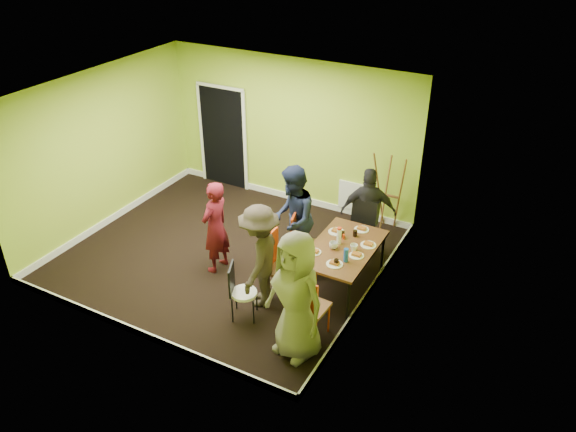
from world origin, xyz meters
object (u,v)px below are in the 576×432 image
object	(u,v)px
chair_back_end	(364,218)
chair_front_end	(308,304)
easel	(388,194)
orange_bottle	(344,237)
person_back_end	(368,212)
chair_left_far	(302,240)
thermos	(339,237)
person_left_near	(260,256)
dining_table	(343,250)
chair_left_near	(278,262)
person_standing	(215,227)
person_left_far	(293,219)
chair_bentwood	(240,289)
blue_bottle	(346,255)
person_front_end	(296,296)

from	to	relation	value
chair_back_end	chair_front_end	bearing A→B (deg)	93.17
chair_back_end	easel	xyz separation A→B (m)	(0.07, 0.95, 0.01)
orange_bottle	person_back_end	distance (m)	0.93
chair_left_far	orange_bottle	distance (m)	0.69
orange_bottle	thermos	bearing A→B (deg)	-95.56
thermos	person_left_near	world-z (taller)	person_left_near
dining_table	chair_left_far	distance (m)	0.75
dining_table	chair_left_far	bearing A→B (deg)	171.85
chair_left_near	person_standing	xyz separation A→B (m)	(-1.19, 0.15, 0.18)
person_left_far	chair_bentwood	bearing A→B (deg)	-26.23
chair_bentwood	person_left_far	size ratio (longest dim) A/B	0.49
blue_bottle	person_left_near	distance (m)	1.22
easel	blue_bottle	world-z (taller)	easel
chair_left_far	blue_bottle	distance (m)	1.04
orange_bottle	person_back_end	bearing A→B (deg)	87.86
chair_back_end	person_back_end	xyz separation A→B (m)	(0.01, 0.15, 0.04)
easel	blue_bottle	distance (m)	2.26
thermos	person_left_far	world-z (taller)	person_left_far
chair_left_near	blue_bottle	distance (m)	1.02
person_back_end	person_left_far	bearing A→B (deg)	25.37
easel	chair_left_near	bearing A→B (deg)	-107.23
dining_table	orange_bottle	distance (m)	0.23
easel	chair_bentwood	bearing A→B (deg)	-107.56
person_left_near	orange_bottle	bearing A→B (deg)	127.63
person_left_near	chair_back_end	bearing A→B (deg)	141.04
chair_left_near	person_left_far	distance (m)	0.84
chair_bentwood	person_back_end	xyz separation A→B (m)	(0.96, 2.40, 0.29)
chair_front_end	chair_left_near	bearing A→B (deg)	144.84
blue_bottle	dining_table	bearing A→B (deg)	118.11
blue_bottle	person_back_end	bearing A→B (deg)	98.70
chair_left_far	thermos	distance (m)	0.70
chair_left_far	orange_bottle	xyz separation A→B (m)	(0.65, 0.09, 0.20)
blue_bottle	thermos	bearing A→B (deg)	125.79
chair_front_end	person_standing	xyz separation A→B (m)	(-2.00, 0.80, 0.19)
chair_front_end	chair_bentwood	distance (m)	1.05
person_standing	person_front_end	size ratio (longest dim) A/B	0.85
orange_bottle	person_standing	bearing A→B (deg)	-161.20
chair_back_end	person_left_near	distance (m)	2.03
chair_left_far	thermos	bearing A→B (deg)	70.37
dining_table	person_standing	world-z (taller)	person_standing
chair_front_end	person_left_far	size ratio (longest dim) A/B	0.59
chair_back_end	thermos	xyz separation A→B (m)	(-0.04, -0.93, 0.15)
thermos	blue_bottle	world-z (taller)	thermos
person_left_far	person_back_end	size ratio (longest dim) A/B	1.14
chair_left_far	chair_bentwood	world-z (taller)	chair_left_far
person_standing	blue_bottle	bearing A→B (deg)	97.14
chair_left_far	person_front_end	size ratio (longest dim) A/B	0.58
chair_bentwood	easel	xyz separation A→B (m)	(1.01, 3.20, 0.26)
thermos	person_standing	distance (m)	1.93
chair_left_far	person_left_far	bearing A→B (deg)	-125.46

